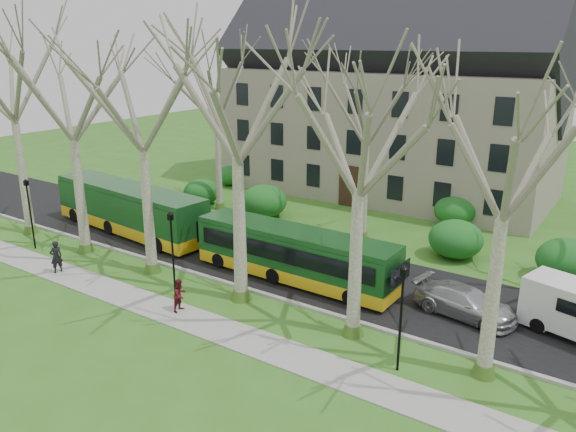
% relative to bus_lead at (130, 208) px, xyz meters
% --- Properties ---
extents(ground, '(120.00, 120.00, 0.00)m').
position_rel_bus_lead_xyz_m(ground, '(15.40, -4.38, -1.67)').
color(ground, '#34651D').
rests_on(ground, ground).
extents(sidewalk, '(70.00, 2.00, 0.06)m').
position_rel_bus_lead_xyz_m(sidewalk, '(15.40, -6.88, -1.64)').
color(sidewalk, gray).
rests_on(sidewalk, ground).
extents(road, '(80.00, 8.00, 0.06)m').
position_rel_bus_lead_xyz_m(road, '(15.40, 1.12, -1.64)').
color(road, black).
rests_on(road, ground).
extents(curb, '(80.00, 0.25, 0.14)m').
position_rel_bus_lead_xyz_m(curb, '(15.40, -2.88, -1.60)').
color(curb, '#A5A39E').
rests_on(curb, ground).
extents(building, '(26.50, 12.20, 16.00)m').
position_rel_bus_lead_xyz_m(building, '(9.40, 19.62, 6.40)').
color(building, gray).
rests_on(building, ground).
extents(tree_row_verge, '(49.00, 7.00, 14.00)m').
position_rel_bus_lead_xyz_m(tree_row_verge, '(15.40, -4.08, 5.33)').
color(tree_row_verge, gray).
rests_on(tree_row_verge, ground).
extents(tree_row_far, '(33.00, 7.00, 12.00)m').
position_rel_bus_lead_xyz_m(tree_row_far, '(14.07, 6.62, 4.33)').
color(tree_row_far, gray).
rests_on(tree_row_far, ground).
extents(lamp_row, '(36.22, 0.22, 4.30)m').
position_rel_bus_lead_xyz_m(lamp_row, '(15.40, -5.38, 0.90)').
color(lamp_row, black).
rests_on(lamp_row, ground).
extents(hedges, '(30.60, 8.60, 2.00)m').
position_rel_bus_lead_xyz_m(hedges, '(10.73, 9.62, -0.67)').
color(hedges, '#1A5B1E').
rests_on(hedges, ground).
extents(bus_lead, '(13.06, 3.92, 3.22)m').
position_rel_bus_lead_xyz_m(bus_lead, '(0.00, 0.00, 0.00)').
color(bus_lead, '#134419').
rests_on(bus_lead, road).
extents(bus_follow, '(11.52, 2.55, 2.87)m').
position_rel_bus_lead_xyz_m(bus_follow, '(13.34, -0.44, -0.17)').
color(bus_follow, '#134419').
rests_on(bus_follow, road).
extents(sedan, '(5.04, 2.69, 1.39)m').
position_rel_bus_lead_xyz_m(sedan, '(22.18, 0.46, -0.91)').
color(sedan, '#ABACB0').
rests_on(sedan, road).
extents(pedestrian_a, '(0.58, 0.75, 1.81)m').
position_rel_bus_lead_xyz_m(pedestrian_a, '(1.98, -6.95, -0.70)').
color(pedestrian_a, black).
rests_on(pedestrian_a, sidewalk).
extents(pedestrian_b, '(0.64, 0.80, 1.58)m').
position_rel_bus_lead_xyz_m(pedestrian_b, '(10.88, -6.50, -0.82)').
color(pedestrian_b, '#531319').
rests_on(pedestrian_b, sidewalk).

